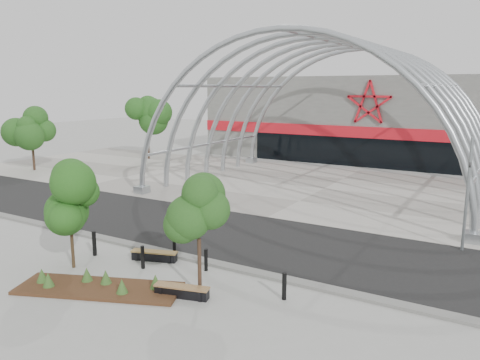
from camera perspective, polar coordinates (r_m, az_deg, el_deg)
The scene contains 19 objects.
ground at distance 19.92m, azimuth -5.95°, elevation -9.30°, with size 140.00×140.00×0.00m, color #9F9F99.
road at distance 22.66m, azimuth -0.65°, elevation -6.65°, with size 140.00×7.00×0.02m, color black.
forecourt at distance 33.16m, azimuth 10.18°, elevation -1.06°, with size 60.00×17.00×0.04m, color gray.
kerb at distance 19.71m, azimuth -6.39°, elevation -9.35°, with size 60.00×0.50×0.12m, color slate.
arena_building at distance 49.75m, azimuth 17.70°, elevation 7.24°, with size 34.00×15.24×8.00m.
vault_canopy at distance 33.16m, azimuth 10.18°, elevation -1.07°, with size 20.80×15.80×20.36m.
planting_bed at distance 17.51m, azimuth -17.00°, elevation -12.20°, with size 5.99×3.77×0.61m.
signal_pole at distance 22.06m, azimuth 25.98°, elevation -1.39°, with size 0.15×0.70×4.93m.
street_tree_0 at distance 19.04m, azimuth -20.14°, elevation -2.10°, with size 1.71×1.71×3.89m.
street_tree_1 at distance 15.56m, azimuth -5.06°, elevation -4.34°, with size 1.65×1.65×3.89m.
bench_0 at distance 19.67m, azimuth -10.39°, elevation -9.08°, with size 1.95×0.99×0.40m.
bench_1 at distance 16.32m, azimuth -7.11°, elevation -13.35°, with size 1.96×0.90×0.40m.
bollard_0 at distance 20.73m, azimuth -17.34°, elevation -7.39°, with size 0.17×0.17×1.05m, color black.
bollard_1 at distance 20.29m, azimuth -8.02°, elevation -7.68°, with size 0.14×0.14×0.86m, color black.
bollard_2 at distance 18.85m, azimuth -11.78°, elevation -9.20°, with size 0.15×0.15×0.91m, color black.
bollard_3 at distance 18.31m, azimuth -4.17°, elevation -9.69°, with size 0.14×0.14×0.87m, color black.
bollard_4 at distance 15.99m, azimuth 5.42°, elevation -12.75°, with size 0.15×0.15×0.95m, color black.
bg_tree_0 at distance 46.90m, azimuth -11.25°, elevation 8.14°, with size 3.00×3.00×6.45m.
bg_tree_2 at distance 43.25m, azimuth -24.15°, elevation 6.11°, with size 2.55×2.55×5.38m.
Camera 1 is at (11.21, -14.93, 6.94)m, focal length 35.00 mm.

